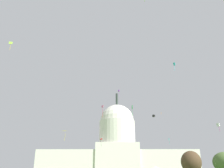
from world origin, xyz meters
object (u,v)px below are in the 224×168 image
at_px(kite_turquoise_mid, 169,140).
at_px(kite_gold_low, 95,153).
at_px(kite_pink_mid, 103,108).
at_px(kite_yellow_mid, 65,132).
at_px(kite_black_mid, 154,116).
at_px(kite_green_mid, 132,108).
at_px(kite_red_mid, 101,139).
at_px(capitol_building, 117,152).
at_px(tree_east_near, 191,162).
at_px(kite_violet_high, 119,91).
at_px(kite_cyan_mid, 174,65).
at_px(kite_orange_mid, 161,114).
at_px(kite_lime_high, 11,44).
at_px(kite_white_low, 218,125).

xyz_separation_m(kite_turquoise_mid, kite_gold_low, (-41.24, -1.33, -7.27)).
distance_m(kite_pink_mid, kite_yellow_mid, 24.38).
bearing_deg(kite_black_mid, kite_green_mid, -146.83).
bearing_deg(kite_red_mid, capitol_building, 19.24).
height_order(tree_east_near, kite_gold_low, kite_gold_low).
distance_m(kite_red_mid, kite_gold_low, 15.54).
relative_size(kite_pink_mid, kite_red_mid, 0.98).
xyz_separation_m(kite_green_mid, kite_pink_mid, (-9.26, 0.06, 0.07)).
xyz_separation_m(kite_violet_high, kite_cyan_mid, (14.16, -63.55, -14.53)).
relative_size(kite_orange_mid, kite_gold_low, 1.01).
bearing_deg(kite_lime_high, kite_turquoise_mid, 82.43).
bearing_deg(kite_red_mid, kite_white_low, -122.69).
height_order(kite_violet_high, kite_turquoise_mid, kite_violet_high).
relative_size(kite_turquoise_mid, kite_green_mid, 1.04).
bearing_deg(kite_lime_high, capitol_building, 105.32).
bearing_deg(kite_white_low, kite_pink_mid, -69.10).
bearing_deg(kite_gold_low, kite_red_mid, -177.23).
distance_m(kite_violet_high, kite_yellow_mid, 48.93).
bearing_deg(kite_lime_high, kite_green_mid, 53.78).
distance_m(kite_pink_mid, kite_red_mid, 48.15).
relative_size(kite_lime_high, kite_gold_low, 2.09).
bearing_deg(kite_cyan_mid, kite_black_mid, 21.37).
xyz_separation_m(kite_white_low, kite_yellow_mid, (-45.62, 29.08, 3.07)).
bearing_deg(kite_green_mid, capitol_building, 32.35).
xyz_separation_m(kite_yellow_mid, kite_gold_low, (8.53, 43.41, -4.12)).
distance_m(kite_green_mid, kite_yellow_mid, 31.01).
distance_m(kite_violet_high, kite_cyan_mid, 66.71).
bearing_deg(capitol_building, kite_yellow_mid, -103.46).
bearing_deg(kite_white_low, tree_east_near, -147.51).
height_order(kite_orange_mid, kite_gold_low, kite_orange_mid).
height_order(capitol_building, kite_red_mid, capitol_building).
xyz_separation_m(kite_yellow_mid, kite_cyan_mid, (35.68, -29.95, 13.79)).
bearing_deg(kite_gold_low, kite_turquoise_mid, -100.86).
bearing_deg(kite_pink_mid, capitol_building, -3.82).
relative_size(kite_green_mid, kite_pink_mid, 0.86).
relative_size(capitol_building, kite_cyan_mid, 44.68).
relative_size(kite_white_low, kite_red_mid, 0.53).
height_order(kite_yellow_mid, kite_red_mid, kite_red_mid).
bearing_deg(capitol_building, kite_black_mid, -79.70).
relative_size(kite_yellow_mid, kite_gold_low, 2.86).
distance_m(kite_orange_mid, kite_turquoise_mid, 28.79).
xyz_separation_m(kite_turquoise_mid, kite_yellow_mid, (-49.76, -44.74, -3.14)).
xyz_separation_m(kite_cyan_mid, kite_lime_high, (-45.27, -4.13, 4.54)).
xyz_separation_m(capitol_building, kite_black_mid, (14.49, -79.76, 8.44)).
bearing_deg(kite_lime_high, kite_violet_high, 94.72).
bearing_deg(kite_violet_high, kite_white_low, -130.06).
distance_m(kite_violet_high, kite_green_mid, 57.65).
distance_m(kite_turquoise_mid, kite_black_mid, 38.53).
bearing_deg(kite_turquoise_mid, kite_red_mid, -177.97).
bearing_deg(kite_orange_mid, kite_lime_high, -168.72).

